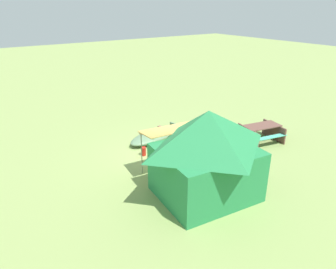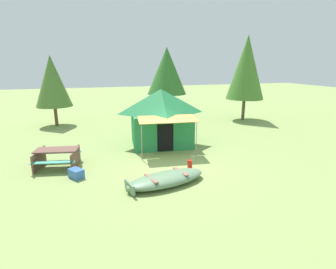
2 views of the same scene
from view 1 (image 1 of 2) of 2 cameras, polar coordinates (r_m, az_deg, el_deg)
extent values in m
plane|color=#899F56|center=(12.82, -1.11, -3.81)|extent=(80.00, 80.00, 0.00)
ellipsoid|color=#5F805D|center=(14.25, -2.16, -0.10)|extent=(3.11, 1.73, 0.40)
ellipsoid|color=#212D20|center=(14.24, -2.16, 0.02)|extent=(2.85, 1.55, 0.14)
cube|color=#925E4D|center=(13.81, -3.88, -0.19)|extent=(0.32, 0.85, 0.04)
cube|color=#925E4D|center=(14.58, -0.55, 1.14)|extent=(0.32, 0.85, 0.04)
cube|color=#5F805D|center=(15.16, 1.41, 1.43)|extent=(0.23, 0.71, 0.30)
cube|color=#268348|center=(10.01, 6.86, -6.78)|extent=(3.14, 2.76, 1.64)
pyramid|color=#268348|center=(9.40, 7.26, 0.81)|extent=(3.39, 2.98, 1.21)
cube|color=black|center=(10.98, 3.13, -4.61)|extent=(0.76, 0.11, 1.32)
cube|color=tan|center=(10.97, 1.80, 1.16)|extent=(2.70, 1.36, 0.17)
cylinder|color=gray|center=(11.22, -4.80, -3.51)|extent=(0.04, 0.04, 1.56)
cylinder|color=gray|center=(12.28, 5.57, -1.13)|extent=(0.04, 0.04, 1.56)
cube|color=brown|center=(14.44, 16.68, 1.53)|extent=(1.75, 1.07, 0.04)
cube|color=#51C1A3|center=(14.98, 15.09, 1.22)|extent=(1.65, 0.57, 0.04)
cube|color=#51C1A3|center=(14.13, 18.08, -0.45)|extent=(1.65, 0.57, 0.04)
cube|color=brown|center=(15.03, 18.61, 0.56)|extent=(0.34, 1.46, 0.72)
cube|color=brown|center=(14.15, 14.28, -0.30)|extent=(0.34, 1.46, 0.72)
cube|color=#3664B5|center=(14.94, 10.72, 0.48)|extent=(0.61, 0.67, 0.33)
cylinder|color=red|center=(12.78, -4.45, -3.06)|extent=(0.19, 0.19, 0.36)
camera|label=2|loc=(21.57, -8.91, 18.03)|focal=28.67mm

